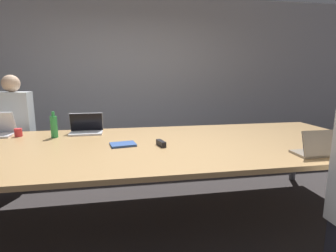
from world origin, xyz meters
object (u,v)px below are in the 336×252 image
Objects in this scene: person_far_left at (16,134)px; stapler at (161,143)px; cup_far_left at (18,132)px; laptop_far_midleft at (86,127)px; laptop_near_right at (318,148)px; bottle_far_midleft at (54,126)px.

stapler is at bearing -35.30° from person_far_left.
stapler is (1.46, -0.66, -0.02)m from cup_far_left.
laptop_far_midleft is 4.20× the size of cup_far_left.
laptop_near_right is (2.67, -1.20, 0.02)m from cup_far_left.
laptop_far_midleft is at bearing -27.84° from person_far_left.
stapler is (1.06, -0.54, -0.09)m from bottle_far_midleft.
bottle_far_midleft is at bearing -46.37° from person_far_left.
stapler is (1.68, -1.19, 0.10)m from person_far_left.
bottle_far_midleft is 0.91m from person_far_left.
laptop_near_right is 1.33m from stapler.
cup_far_left is at bearing 142.05° from stapler.
person_far_left is at bearing 133.63° from bottle_far_midleft.
stapler is (-1.21, 0.53, -0.04)m from laptop_near_right.
bottle_far_midleft reaches higher than cup_far_left.
person_far_left is at bearing 131.18° from stapler.
cup_far_left is at bearing -67.64° from person_far_left.
laptop_far_midleft is at bearing 26.81° from bottle_far_midleft.
laptop_near_right is (1.97, -1.24, -0.00)m from laptop_far_midleft.
person_far_left is 16.62× the size of cup_far_left.
laptop_near_right is at bearing -25.37° from bottle_far_midleft.
cup_far_left is at bearing 163.31° from bottle_far_midleft.
person_far_left is 9.21× the size of stapler.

